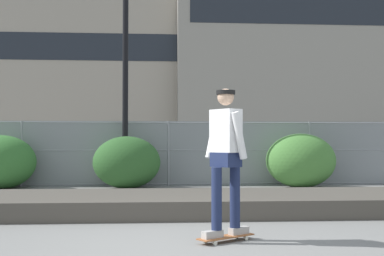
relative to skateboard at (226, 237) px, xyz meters
name	(u,v)px	position (x,y,z in m)	size (l,w,h in m)	color
ground_plane	(191,248)	(-0.47, -0.37, -0.06)	(120.00, 120.00, 0.00)	slate
gravel_berm	(178,203)	(-0.47, 2.87, 0.10)	(17.07, 2.50, 0.32)	#4C473F
skateboard	(226,237)	(0.00, 0.00, 0.00)	(0.77, 0.62, 0.07)	#9E5B33
skater	(226,151)	(0.00, 0.00, 1.07)	(0.65, 0.61, 1.84)	#B2ADA8
chain_fence	(168,153)	(-0.47, 8.55, 0.87)	(16.55, 0.06, 1.85)	gray
street_lamp	(125,38)	(-1.67, 8.15, 4.08)	(0.44, 0.44, 6.64)	black
parked_car_near	(20,155)	(-5.19, 10.86, 0.78)	(4.45, 2.05, 1.66)	#B7BABF
parked_car_mid	(185,155)	(0.16, 11.01, 0.78)	(4.50, 2.15, 1.66)	#474C54
library_building	(96,76)	(-6.67, 47.45, 7.99)	(21.90, 11.48, 16.09)	#9E9384
office_block	(302,53)	(14.82, 47.63, 10.64)	(26.96, 14.94, 21.39)	gray
shrub_left	(1,162)	(-4.96, 7.91, 0.66)	(1.86, 1.52, 1.44)	#336B2D
shrub_center	(127,162)	(-1.61, 7.78, 0.65)	(1.82, 1.49, 1.41)	#2D5B28
shrub_right	(301,161)	(3.15, 7.66, 0.68)	(1.92, 1.57, 1.48)	#477F38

